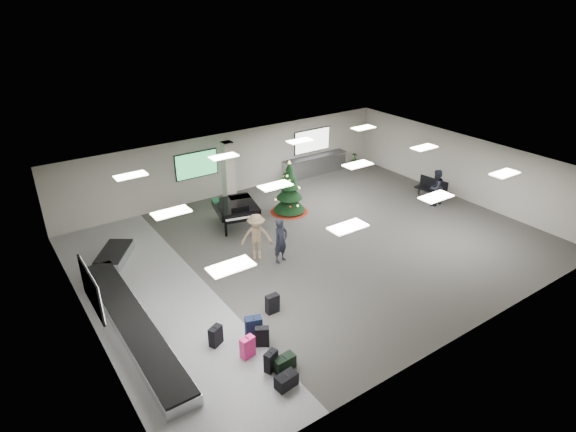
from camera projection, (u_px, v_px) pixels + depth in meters
ground at (317, 246)px, 19.85m from camera, size 18.00×18.00×0.00m
room_envelope at (300, 191)px, 19.14m from camera, size 18.02×14.02×3.21m
baggage_carousel at (128, 308)px, 15.69m from camera, size 2.28×9.71×0.43m
service_counter at (315, 165)px, 27.10m from camera, size 4.05×0.65×1.08m
suitcase_0 at (271, 361)px, 13.33m from camera, size 0.45×0.35×0.64m
suitcase_1 at (262, 336)px, 14.25m from camera, size 0.47×0.40×0.66m
pink_suitcase at (248, 347)px, 13.82m from camera, size 0.46×0.31×0.68m
suitcase_3 at (272, 304)px, 15.70m from camera, size 0.44×0.24×0.68m
navy_suitcase at (254, 328)px, 14.49m from camera, size 0.57×0.44×0.79m
green_duffel at (284, 363)px, 13.41m from camera, size 0.64×0.35×0.44m
suitcase_8 at (216, 336)px, 14.29m from camera, size 0.49×0.41×0.65m
black_duffel at (286, 381)px, 12.82m from camera, size 0.64×0.40×0.42m
christmas_tree at (289, 194)px, 22.47m from camera, size 1.81×1.81×2.58m
grand_piano at (236, 208)px, 21.04m from camera, size 2.15×2.54×1.26m
bench at (432, 187)px, 24.09m from camera, size 0.73×1.63×1.00m
traveler_a at (281, 241)px, 18.38m from camera, size 0.74×0.57×1.80m
traveler_b at (257, 237)px, 18.56m from camera, size 1.41×1.21×1.90m
traveler_bench at (436, 188)px, 23.17m from camera, size 0.93×0.76×1.80m
potted_plant_left at (283, 178)px, 25.86m from camera, size 0.50×0.47×0.72m
potted_plant_right at (355, 159)px, 28.54m from camera, size 0.56×0.56×0.77m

